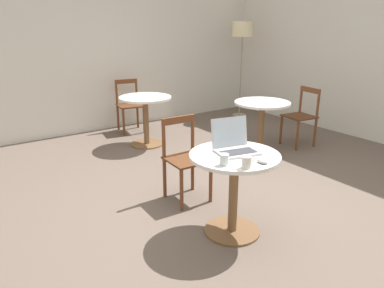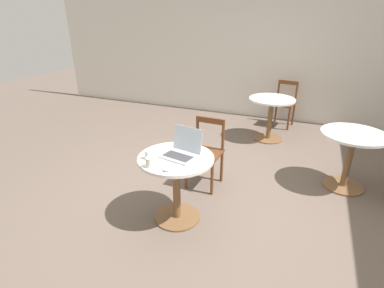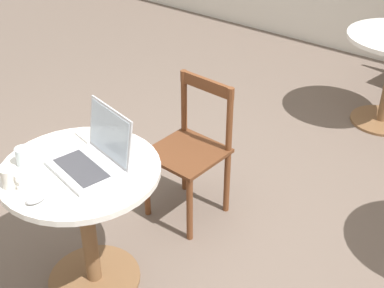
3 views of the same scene
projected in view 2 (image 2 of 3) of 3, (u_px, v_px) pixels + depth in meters
name	position (u px, v px, depth m)	size (l,w,h in m)	color
ground_plane	(210.00, 198.00, 3.47)	(16.00, 16.00, 0.00)	#66564C
wall_back	(267.00, 49.00, 5.67)	(9.40, 0.06, 2.70)	silver
cafe_table_near	(176.00, 175.00, 2.93)	(0.73, 0.73, 0.71)	brown
cafe_table_mid	(351.00, 149.00, 3.50)	(0.73, 0.73, 0.71)	brown
cafe_table_far	(271.00, 110.00, 4.89)	(0.73, 0.73, 0.71)	brown
chair_near_back	(206.00, 153.00, 3.61)	(0.40, 0.40, 0.83)	brown
chair_far_back	(284.00, 104.00, 5.56)	(0.44, 0.44, 0.83)	brown
laptop	(182.00, 150.00, 2.87)	(0.38, 0.35, 0.26)	#B7B7BC
mouse	(167.00, 169.00, 2.61)	(0.06, 0.10, 0.03)	#B7B7BC
mug	(150.00, 162.00, 2.65)	(0.11, 0.07, 0.09)	silver
drinking_glass	(148.00, 155.00, 2.80)	(0.07, 0.07, 0.09)	silver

